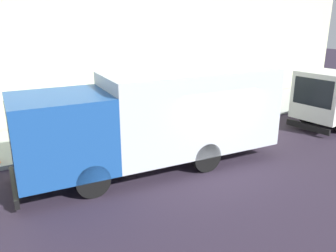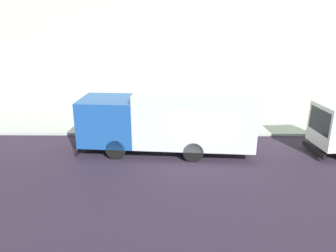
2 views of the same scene
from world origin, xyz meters
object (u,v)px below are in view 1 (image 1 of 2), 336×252
large_utility_truck (157,117)px  street_sign_post (104,105)px  pedestrian_walking (69,109)px  small_flatbed_truck (336,99)px

large_utility_truck → street_sign_post: (2.56, 0.76, -0.09)m
street_sign_post → large_utility_truck: bearing=-163.5°
large_utility_truck → pedestrian_walking: large_utility_truck is taller
large_utility_truck → street_sign_post: large_utility_truck is taller
pedestrian_walking → street_sign_post: bearing=-100.0°
small_flatbed_truck → pedestrian_walking: 11.41m
small_flatbed_truck → pedestrian_walking: small_flatbed_truck is taller
large_utility_truck → pedestrian_walking: size_ratio=5.08×
small_flatbed_truck → pedestrian_walking: size_ratio=3.55×
street_sign_post → small_flatbed_truck: bearing=-105.3°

